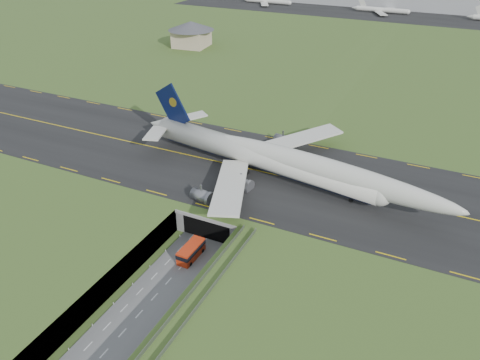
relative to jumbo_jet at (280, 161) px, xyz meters
The scene contains 9 objects.
ground 34.45m from the jumbo_jet, 105.14° to the right, with size 900.00×900.00×0.00m, color #466126.
airfield_deck 33.60m from the jumbo_jet, 105.14° to the right, with size 800.00×800.00×6.00m, color gray.
trench_road 41.38m from the jumbo_jet, 102.32° to the right, with size 12.00×75.00×0.20m, color slate.
taxiway 10.05m from the jumbo_jet, 169.65° to the left, with size 800.00×44.00×0.18m, color black.
tunnel_portal 18.75m from the jumbo_jet, 120.01° to the right, with size 17.00×22.30×6.00m.
guideway 50.96m from the jumbo_jet, 87.18° to the right, with size 3.00×53.00×7.05m.
jumbo_jet is the anchor object (origin of this frame).
shuttle_tram 33.22m from the jumbo_jet, 105.02° to the right, with size 3.07×7.74×3.14m.
service_building 141.30m from the jumbo_jet, 129.77° to the left, with size 25.35×25.35×12.58m.
Camera 1 is at (44.51, -67.14, 65.63)m, focal length 35.00 mm.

